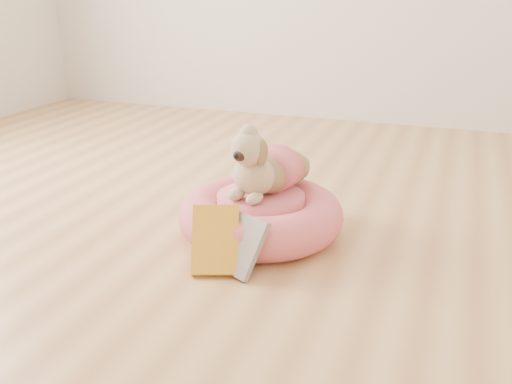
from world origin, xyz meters
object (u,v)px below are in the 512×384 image
(dog, at_px, (265,155))
(pet_bed, at_px, (261,215))
(book_white, at_px, (244,246))
(book_yellow, at_px, (216,240))

(dog, bearing_deg, pet_bed, -84.26)
(book_white, bearing_deg, dog, 123.65)
(pet_bed, distance_m, dog, 0.21)
(dog, distance_m, book_yellow, 0.38)
(dog, height_order, book_white, dog)
(dog, bearing_deg, book_yellow, -84.99)
(dog, height_order, book_yellow, dog)
(pet_bed, bearing_deg, dog, 81.99)
(book_yellow, bearing_deg, dog, 61.15)
(dog, xyz_separation_m, book_white, (0.04, -0.32, -0.20))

